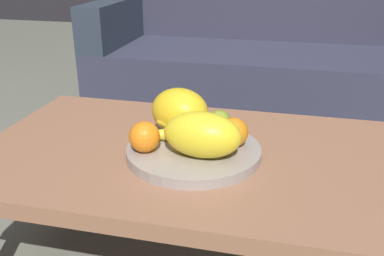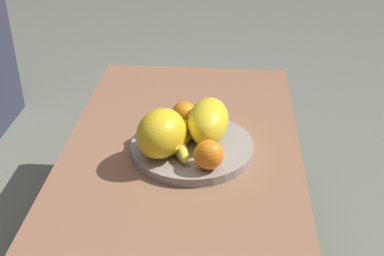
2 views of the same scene
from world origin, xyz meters
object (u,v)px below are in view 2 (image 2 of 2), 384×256
object	(u,v)px
apple_front	(159,123)
fruit_bowl	(192,148)
orange_front	(209,155)
banana_bunch	(178,139)
melon_large_front	(208,121)
melon_smaller_beside	(161,133)
orange_left	(184,114)
coffee_table	(182,163)

from	to	relation	value
apple_front	fruit_bowl	bearing A→B (deg)	-117.85
orange_front	banana_bunch	xyz separation A→B (m)	(0.08, 0.08, -0.01)
melon_large_front	banana_bunch	bearing A→B (deg)	128.24
melon_large_front	melon_smaller_beside	world-z (taller)	melon_smaller_beside
fruit_bowl	apple_front	bearing A→B (deg)	62.15
melon_smaller_beside	orange_front	world-z (taller)	melon_smaller_beside
melon_smaller_beside	apple_front	xyz separation A→B (m)	(0.10, 0.02, -0.03)
melon_smaller_beside	banana_bunch	xyz separation A→B (m)	(0.02, -0.04, -0.03)
fruit_bowl	melon_smaller_beside	size ratio (longest dim) A/B	2.14
orange_left	orange_front	bearing A→B (deg)	-158.45
coffee_table	melon_large_front	bearing A→B (deg)	-67.16
coffee_table	banana_bunch	xyz separation A→B (m)	(-0.03, 0.01, 0.10)
coffee_table	melon_smaller_beside	bearing A→B (deg)	140.16
banana_bunch	apple_front	bearing A→B (deg)	38.21
orange_left	banana_bunch	bearing A→B (deg)	177.97
melon_smaller_beside	banana_bunch	size ratio (longest dim) A/B	0.86
fruit_bowl	melon_smaller_beside	distance (m)	0.12
melon_large_front	orange_left	world-z (taller)	melon_large_front
coffee_table	melon_smaller_beside	xyz separation A→B (m)	(-0.05, 0.05, 0.13)
fruit_bowl	melon_large_front	size ratio (longest dim) A/B	1.79
fruit_bowl	orange_front	distance (m)	0.13
orange_left	melon_large_front	bearing A→B (deg)	-131.17
coffee_table	orange_front	size ratio (longest dim) A/B	14.95
melon_smaller_beside	melon_large_front	bearing A→B (deg)	-54.04
melon_large_front	orange_front	size ratio (longest dim) A/B	2.47
melon_large_front	apple_front	distance (m)	0.14
fruit_bowl	orange_left	distance (m)	0.11
melon_smaller_beside	orange_left	xyz separation A→B (m)	(0.15, -0.04, -0.02)
melon_smaller_beside	fruit_bowl	bearing A→B (deg)	-56.16
melon_smaller_beside	banana_bunch	distance (m)	0.06
fruit_bowl	apple_front	size ratio (longest dim) A/B	5.10
apple_front	coffee_table	bearing A→B (deg)	-124.92
melon_smaller_beside	banana_bunch	bearing A→B (deg)	-58.81
melon_large_front	fruit_bowl	bearing A→B (deg)	129.51
fruit_bowl	apple_front	world-z (taller)	apple_front
fruit_bowl	melon_large_front	bearing A→B (deg)	-50.49
orange_left	fruit_bowl	bearing A→B (deg)	-162.50
melon_smaller_beside	apple_front	size ratio (longest dim) A/B	2.38
orange_front	melon_large_front	bearing A→B (deg)	3.16
melon_large_front	banana_bunch	world-z (taller)	melon_large_front
orange_front	banana_bunch	size ratio (longest dim) A/B	0.42
fruit_bowl	orange_front	size ratio (longest dim) A/B	4.43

